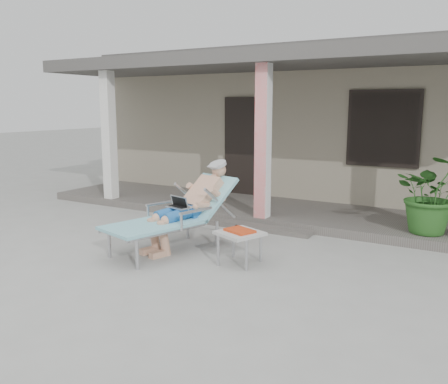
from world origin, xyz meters
The scene contains 8 objects.
ground centered at (0.00, 0.00, 0.00)m, with size 60.00×60.00×0.00m, color #9E9E99.
house centered at (0.00, 6.50, 1.67)m, with size 10.40×5.40×3.30m.
porch_deck centered at (0.00, 3.00, 0.07)m, with size 10.00×2.00×0.15m, color #605B56.
porch_overhang centered at (0.00, 2.95, 2.79)m, with size 10.00×2.30×2.85m.
porch_step centered at (0.00, 1.85, 0.04)m, with size 2.00×0.30×0.07m, color #605B56.
lounger centered at (-0.45, 0.36, 0.83)m, with size 1.29×2.14×1.34m.
side_table centered at (0.62, 0.15, 0.39)m, with size 0.68×0.68×0.47m.
potted_palm centered at (2.68, 2.47, 0.75)m, with size 1.09×0.94×1.21m, color #26591E.
Camera 1 is at (3.44, -5.18, 2.06)m, focal length 38.00 mm.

